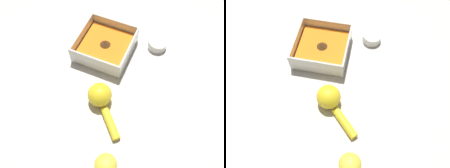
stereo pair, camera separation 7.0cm
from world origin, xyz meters
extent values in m
plane|color=beige|center=(0.00, 0.00, 0.00)|extent=(4.00, 4.00, 0.00)
cube|color=silver|center=(-0.01, 0.01, 0.00)|extent=(0.19, 0.19, 0.01)
cube|color=silver|center=(-0.01, 0.10, 0.04)|extent=(0.19, 0.01, 0.06)
cube|color=silver|center=(-0.01, -0.08, 0.04)|extent=(0.19, 0.01, 0.06)
cube|color=silver|center=(0.08, 0.01, 0.04)|extent=(0.01, 0.17, 0.06)
cube|color=silver|center=(-0.10, 0.01, 0.04)|extent=(0.01, 0.17, 0.06)
cube|color=orange|center=(-0.01, 0.01, 0.02)|extent=(0.17, 0.17, 0.03)
cone|color=#4C3319|center=(-0.01, 0.01, 0.05)|extent=(0.04, 0.04, 0.02)
cylinder|color=silver|center=(0.08, -0.16, 0.02)|extent=(0.07, 0.07, 0.03)
cylinder|color=#4C3319|center=(0.08, -0.16, 0.01)|extent=(0.06, 0.06, 0.02)
sphere|color=yellow|center=(-0.20, -0.06, 0.04)|extent=(0.08, 0.08, 0.08)
cylinder|color=yellow|center=(-0.26, -0.12, 0.01)|extent=(0.09, 0.09, 0.02)
ellipsoid|color=yellow|center=(-0.38, -0.16, 0.02)|extent=(0.06, 0.06, 0.03)
camera|label=1|loc=(-0.46, -0.21, 0.65)|focal=35.00mm
camera|label=2|loc=(-0.48, -0.14, 0.65)|focal=35.00mm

